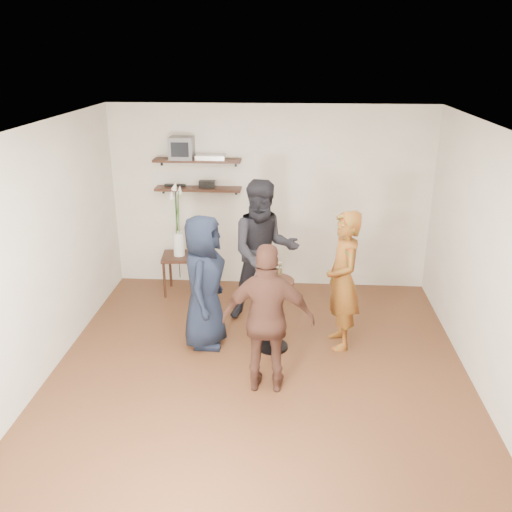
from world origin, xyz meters
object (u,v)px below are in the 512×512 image
(radio, at_px, (207,184))
(drinks_table, at_px, (273,305))
(dvd_deck, at_px, (211,157))
(person_navy, at_px, (204,282))
(person_dark, at_px, (264,251))
(person_brown, at_px, (268,320))
(crt_monitor, at_px, (182,148))
(side_table, at_px, (180,261))
(person_plaid, at_px, (343,281))

(radio, distance_m, drinks_table, 2.24)
(dvd_deck, distance_m, person_navy, 2.04)
(person_dark, bearing_deg, person_brown, -96.03)
(person_dark, xyz_separation_m, person_brown, (0.13, -1.58, -0.12))
(crt_monitor, height_order, dvd_deck, crt_monitor)
(radio, relative_size, person_brown, 0.14)
(person_navy, bearing_deg, person_brown, -133.56)
(person_dark, bearing_deg, radio, 120.31)
(side_table, bearing_deg, radio, 39.48)
(person_dark, height_order, person_navy, person_dark)
(person_plaid, bearing_deg, person_navy, -97.09)
(drinks_table, bearing_deg, dvd_deck, 117.90)
(dvd_deck, bearing_deg, person_navy, -85.33)
(person_dark, relative_size, person_brown, 1.16)
(radio, height_order, person_brown, person_brown)
(drinks_table, bearing_deg, person_plaid, 9.90)
(drinks_table, bearing_deg, side_table, 133.31)
(dvd_deck, bearing_deg, person_dark, -51.26)
(dvd_deck, bearing_deg, person_plaid, -43.42)
(side_table, bearing_deg, person_brown, -59.01)
(person_dark, bearing_deg, person_navy, -142.47)
(person_dark, bearing_deg, crt_monitor, 129.61)
(person_plaid, bearing_deg, person_brown, -50.65)
(person_dark, bearing_deg, person_plaid, -45.38)
(dvd_deck, distance_m, drinks_table, 2.41)
(drinks_table, xyz_separation_m, person_plaid, (0.78, 0.14, 0.27))
(dvd_deck, height_order, person_brown, dvd_deck)
(crt_monitor, distance_m, person_navy, 2.17)
(side_table, relative_size, person_navy, 0.36)
(radio, bearing_deg, side_table, -140.52)
(person_brown, bearing_deg, person_plaid, -129.35)
(drinks_table, bearing_deg, crt_monitor, 126.95)
(radio, bearing_deg, person_navy, -83.19)
(crt_monitor, distance_m, side_table, 1.57)
(side_table, distance_m, person_plaid, 2.55)
(side_table, distance_m, person_navy, 1.54)
(person_plaid, bearing_deg, crt_monitor, -137.50)
(side_table, xyz_separation_m, person_plaid, (2.16, -1.32, 0.34))
(crt_monitor, distance_m, person_brown, 3.13)
(crt_monitor, xyz_separation_m, person_navy, (0.53, -1.70, -1.23))
(dvd_deck, xyz_separation_m, person_dark, (0.79, -0.98, -0.99))
(drinks_table, relative_size, person_plaid, 0.53)
(side_table, height_order, drinks_table, drinks_table)
(person_brown, bearing_deg, drinks_table, -90.00)
(crt_monitor, relative_size, person_plaid, 0.20)
(crt_monitor, height_order, person_navy, crt_monitor)
(person_brown, bearing_deg, person_navy, -46.44)
(crt_monitor, distance_m, radio, 0.60)
(side_table, bearing_deg, dvd_deck, 35.10)
(radio, xyz_separation_m, person_dark, (0.85, -0.98, -0.61))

